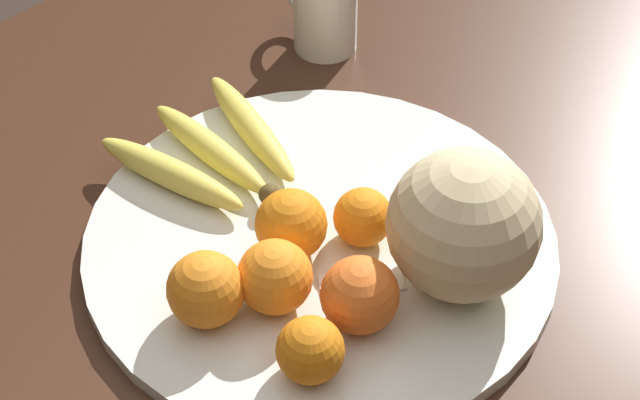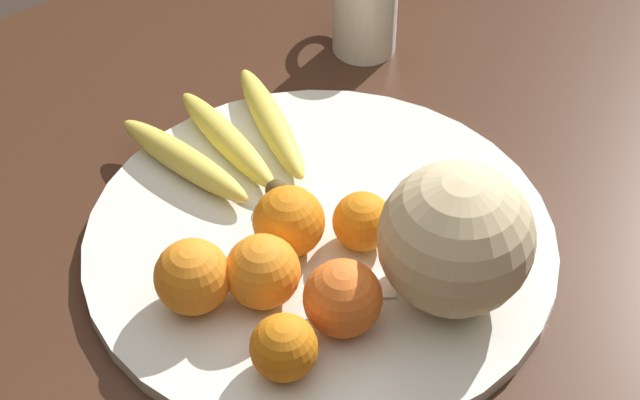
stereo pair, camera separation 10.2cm
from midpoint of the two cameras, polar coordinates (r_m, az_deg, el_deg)
name	(u,v)px [view 1 (the left image)]	position (r m, az deg, el deg)	size (l,w,h in m)	color
kitchen_table	(296,335)	(1.11, -3.93, -7.32)	(1.48, 1.15, 0.78)	#3D2316
fruit_bowl	(320,242)	(1.06, -2.74, -2.37)	(0.47, 0.47, 0.02)	silver
melon	(464,225)	(0.97, 4.72, -1.49)	(0.14, 0.14, 0.14)	beige
banana_bunch	(212,150)	(1.13, -8.33, 2.54)	(0.18, 0.20, 0.03)	#473819
orange_front_left	(291,225)	(1.02, -4.41, -1.46)	(0.07, 0.07, 0.07)	orange
orange_front_right	(275,277)	(0.97, -5.42, -4.27)	(0.07, 0.07, 0.07)	orange
orange_mid_center	(310,350)	(0.92, -3.70, -8.17)	(0.06, 0.06, 0.06)	orange
orange_back_left	(206,289)	(0.97, -9.13, -4.89)	(0.07, 0.07, 0.07)	orange
orange_back_right	(360,295)	(0.95, -0.92, -5.26)	(0.07, 0.07, 0.07)	orange
orange_top_small	(363,217)	(1.03, -0.51, -1.06)	(0.06, 0.06, 0.06)	orange
produce_tag	(362,283)	(1.01, -0.64, -4.59)	(0.08, 0.07, 0.00)	white
ceramic_mug	(323,9)	(1.30, -2.09, 10.03)	(0.08, 0.12, 0.10)	beige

